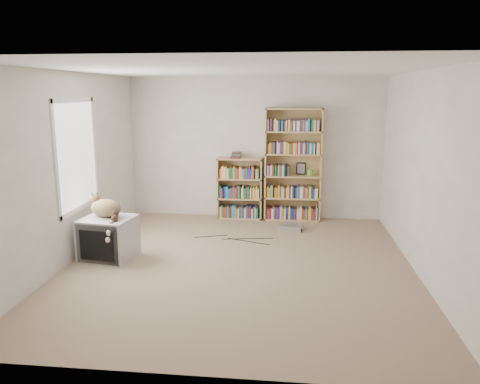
# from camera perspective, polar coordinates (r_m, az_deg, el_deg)

# --- Properties ---
(floor) EXTENTS (4.50, 5.00, 0.01)m
(floor) POSITION_cam_1_polar(r_m,az_deg,el_deg) (6.25, -0.06, -8.85)
(floor) COLOR tan
(floor) RESTS_ON ground
(wall_back) EXTENTS (4.50, 0.02, 2.50)m
(wall_back) POSITION_cam_1_polar(r_m,az_deg,el_deg) (8.39, 1.82, 5.34)
(wall_back) COLOR silver
(wall_back) RESTS_ON floor
(wall_front) EXTENTS (4.50, 0.02, 2.50)m
(wall_front) POSITION_cam_1_polar(r_m,az_deg,el_deg) (3.51, -4.56, -4.26)
(wall_front) COLOR silver
(wall_front) RESTS_ON floor
(wall_left) EXTENTS (0.02, 5.00, 2.50)m
(wall_left) POSITION_cam_1_polar(r_m,az_deg,el_deg) (6.56, -20.02, 2.72)
(wall_left) COLOR silver
(wall_left) RESTS_ON floor
(wall_right) EXTENTS (0.02, 5.00, 2.50)m
(wall_right) POSITION_cam_1_polar(r_m,az_deg,el_deg) (6.10, 21.45, 1.96)
(wall_right) COLOR silver
(wall_right) RESTS_ON floor
(ceiling) EXTENTS (4.50, 5.00, 0.02)m
(ceiling) POSITION_cam_1_polar(r_m,az_deg,el_deg) (5.85, -0.06, 14.69)
(ceiling) COLOR white
(ceiling) RESTS_ON wall_back
(window) EXTENTS (0.02, 1.22, 1.52)m
(window) POSITION_cam_1_polar(r_m,az_deg,el_deg) (6.71, -19.27, 4.27)
(window) COLOR white
(window) RESTS_ON wall_left
(crt_tv) EXTENTS (0.74, 0.69, 0.58)m
(crt_tv) POSITION_cam_1_polar(r_m,az_deg,el_deg) (6.64, -15.69, -5.44)
(crt_tv) COLOR #A6A6A9
(crt_tv) RESTS_ON floor
(cat) EXTENTS (0.60, 0.66, 0.53)m
(cat) POSITION_cam_1_polar(r_m,az_deg,el_deg) (6.55, -15.94, -2.27)
(cat) COLOR #392917
(cat) RESTS_ON crt_tv
(bookcase_tall) EXTENTS (0.98, 0.30, 1.97)m
(bookcase_tall) POSITION_cam_1_polar(r_m,az_deg,el_deg) (8.27, 6.47, 2.93)
(bookcase_tall) COLOR tan
(bookcase_tall) RESTS_ON floor
(bookcase_short) EXTENTS (0.80, 0.30, 1.09)m
(bookcase_short) POSITION_cam_1_polar(r_m,az_deg,el_deg) (8.39, -0.00, 0.19)
(bookcase_short) COLOR tan
(bookcase_short) RESTS_ON floor
(book_stack) EXTENTS (0.18, 0.24, 0.10)m
(book_stack) POSITION_cam_1_polar(r_m,az_deg,el_deg) (8.28, -0.52, 4.53)
(book_stack) COLOR #A63716
(book_stack) RESTS_ON bookcase_short
(green_mug) EXTENTS (0.10, 0.10, 0.11)m
(green_mug) POSITION_cam_1_polar(r_m,az_deg,el_deg) (8.27, 8.52, 2.37)
(green_mug) COLOR #60B132
(green_mug) RESTS_ON bookcase_tall
(framed_print) EXTENTS (0.16, 0.05, 0.22)m
(framed_print) POSITION_cam_1_polar(r_m,az_deg,el_deg) (8.35, 7.44, 2.86)
(framed_print) COLOR black
(framed_print) RESTS_ON bookcase_tall
(dvd_player) EXTENTS (0.43, 0.34, 0.09)m
(dvd_player) POSITION_cam_1_polar(r_m,az_deg,el_deg) (7.80, 6.22, -4.30)
(dvd_player) COLOR #ACABB0
(dvd_player) RESTS_ON floor
(wall_outlet) EXTENTS (0.01, 0.08, 0.13)m
(wall_outlet) POSITION_cam_1_polar(r_m,az_deg,el_deg) (7.10, -17.99, -4.16)
(wall_outlet) COLOR silver
(wall_outlet) RESTS_ON wall_left
(floor_cables) EXTENTS (1.20, 0.70, 0.01)m
(floor_cables) POSITION_cam_1_polar(r_m,az_deg,el_deg) (7.40, 0.32, -5.45)
(floor_cables) COLOR black
(floor_cables) RESTS_ON floor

